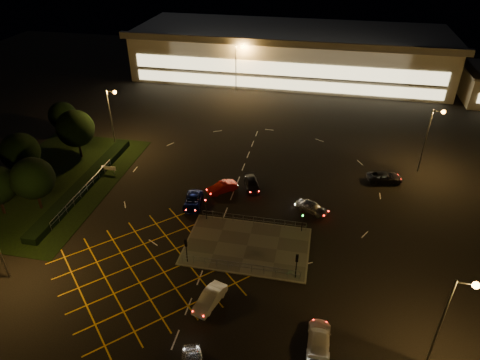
% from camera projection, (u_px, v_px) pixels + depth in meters
% --- Properties ---
extents(ground, '(180.00, 180.00, 0.00)m').
position_uv_depth(ground, '(234.00, 233.00, 51.93)').
color(ground, black).
rests_on(ground, ground).
extents(pedestrian_island, '(14.00, 9.00, 0.12)m').
position_uv_depth(pedestrian_island, '(247.00, 246.00, 49.89)').
color(pedestrian_island, '#4C4944').
rests_on(pedestrian_island, ground).
extents(grass_verge, '(18.00, 30.00, 0.08)m').
position_uv_depth(grass_verge, '(54.00, 183.00, 61.68)').
color(grass_verge, black).
rests_on(grass_verge, ground).
extents(hedge, '(2.00, 26.00, 1.00)m').
position_uv_depth(hedge, '(85.00, 184.00, 60.58)').
color(hedge, black).
rests_on(hedge, ground).
extents(supermarket, '(72.00, 26.50, 10.50)m').
position_uv_depth(supermarket, '(290.00, 52.00, 100.61)').
color(supermarket, beige).
rests_on(supermarket, ground).
extents(streetlight_se, '(1.78, 0.56, 10.03)m').
position_uv_depth(streetlight_se, '(451.00, 313.00, 33.33)').
color(streetlight_se, slate).
rests_on(streetlight_se, ground).
extents(streetlight_nw, '(1.78, 0.56, 10.03)m').
position_uv_depth(streetlight_nw, '(112.00, 111.00, 67.44)').
color(streetlight_nw, slate).
rests_on(streetlight_nw, ground).
extents(streetlight_ne, '(1.78, 0.56, 10.03)m').
position_uv_depth(streetlight_ne, '(431.00, 132.00, 60.91)').
color(streetlight_ne, slate).
rests_on(streetlight_ne, ground).
extents(streetlight_far_left, '(1.78, 0.56, 10.03)m').
position_uv_depth(streetlight_far_left, '(238.00, 62.00, 89.98)').
color(streetlight_far_left, slate).
rests_on(streetlight_far_left, ground).
extents(streetlight_far_right, '(1.78, 0.56, 10.03)m').
position_uv_depth(streetlight_far_right, '(437.00, 71.00, 84.82)').
color(streetlight_far_right, slate).
rests_on(streetlight_far_right, ground).
extents(signal_sw, '(0.28, 0.30, 3.15)m').
position_uv_depth(signal_sw, '(186.00, 246.00, 46.38)').
color(signal_sw, black).
rests_on(signal_sw, pedestrian_island).
extents(signal_se, '(0.28, 0.30, 3.15)m').
position_uv_depth(signal_se, '(297.00, 261.00, 44.33)').
color(signal_se, black).
rests_on(signal_se, pedestrian_island).
extents(signal_nw, '(0.28, 0.30, 3.15)m').
position_uv_depth(signal_nw, '(206.00, 204.00, 53.02)').
color(signal_nw, black).
rests_on(signal_nw, pedestrian_island).
extents(signal_ne, '(0.28, 0.30, 3.15)m').
position_uv_depth(signal_ne, '(303.00, 216.00, 50.97)').
color(signal_ne, black).
rests_on(signal_ne, pedestrian_island).
extents(tree_b, '(5.40, 5.40, 7.35)m').
position_uv_depth(tree_b, '(20.00, 152.00, 59.92)').
color(tree_b, black).
rests_on(tree_b, ground).
extents(tree_c, '(5.76, 5.76, 7.84)m').
position_uv_depth(tree_c, '(75.00, 129.00, 65.72)').
color(tree_c, black).
rests_on(tree_c, ground).
extents(tree_d, '(4.68, 4.68, 6.37)m').
position_uv_depth(tree_d, '(63.00, 116.00, 72.23)').
color(tree_d, black).
rests_on(tree_d, ground).
extents(tree_e, '(5.40, 5.40, 7.35)m').
position_uv_depth(tree_e, '(33.00, 178.00, 53.91)').
color(tree_e, black).
rests_on(tree_e, ground).
extents(car_queue_white, '(2.79, 4.72, 1.47)m').
position_uv_depth(car_queue_white, '(210.00, 299.00, 42.18)').
color(car_queue_white, silver).
rests_on(car_queue_white, ground).
extents(car_left_blue, '(2.96, 5.20, 1.37)m').
position_uv_depth(car_left_blue, '(193.00, 201.00, 56.60)').
color(car_left_blue, '#0C134B').
rests_on(car_left_blue, ground).
extents(car_far_dkgrey, '(3.33, 4.92, 1.32)m').
position_uv_depth(car_far_dkgrey, '(252.00, 184.00, 60.25)').
color(car_far_dkgrey, black).
rests_on(car_far_dkgrey, ground).
extents(car_right_silver, '(4.62, 3.47, 1.46)m').
position_uv_depth(car_right_silver, '(312.00, 207.00, 55.33)').
color(car_right_silver, '#97999E').
rests_on(car_right_silver, ground).
extents(car_circ_red, '(4.27, 4.05, 1.44)m').
position_uv_depth(car_circ_red, '(222.00, 187.00, 59.35)').
color(car_circ_red, '#95100A').
rests_on(car_circ_red, ground).
extents(car_east_grey, '(5.47, 3.40, 1.41)m').
position_uv_depth(car_east_grey, '(385.00, 177.00, 61.66)').
color(car_east_grey, black).
rests_on(car_east_grey, ground).
extents(car_approach_white, '(2.05, 5.02, 1.46)m').
position_uv_depth(car_approach_white, '(319.00, 340.00, 38.13)').
color(car_approach_white, '#B9B9B9').
rests_on(car_approach_white, ground).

